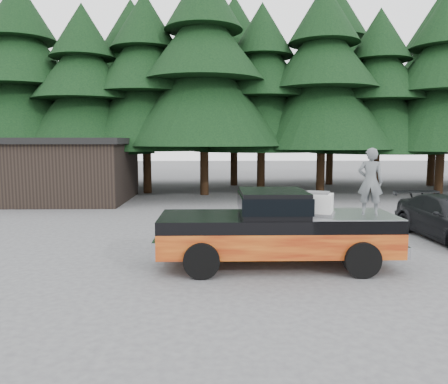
{
  "coord_description": "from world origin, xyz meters",
  "views": [
    {
      "loc": [
        -0.44,
        -11.14,
        3.13
      ],
      "look_at": [
        -0.18,
        0.0,
        1.83
      ],
      "focal_mm": 35.0,
      "sensor_mm": 36.0,
      "label": 1
    }
  ],
  "objects_px": {
    "utility_building": "(51,169)",
    "pickup_truck": "(276,240)",
    "man_on_bed": "(370,181)",
    "air_compressor": "(317,205)"
  },
  "relations": [
    {
      "from": "utility_building",
      "to": "pickup_truck",
      "type": "bearing_deg",
      "value": -50.83
    },
    {
      "from": "man_on_bed",
      "to": "utility_building",
      "type": "height_order",
      "value": "utility_building"
    },
    {
      "from": "pickup_truck",
      "to": "utility_building",
      "type": "relative_size",
      "value": 0.71
    },
    {
      "from": "man_on_bed",
      "to": "utility_building",
      "type": "relative_size",
      "value": 0.2
    },
    {
      "from": "man_on_bed",
      "to": "utility_building",
      "type": "xyz_separation_m",
      "value": [
        -12.4,
        12.56,
        -0.49
      ]
    },
    {
      "from": "air_compressor",
      "to": "utility_building",
      "type": "xyz_separation_m",
      "value": [
        -11.1,
        12.57,
        0.08
      ]
    },
    {
      "from": "air_compressor",
      "to": "man_on_bed",
      "type": "bearing_deg",
      "value": 21.86
    },
    {
      "from": "pickup_truck",
      "to": "utility_building",
      "type": "distance_m",
      "value": 16.06
    },
    {
      "from": "pickup_truck",
      "to": "man_on_bed",
      "type": "bearing_deg",
      "value": -3.23
    },
    {
      "from": "air_compressor",
      "to": "man_on_bed",
      "type": "relative_size",
      "value": 0.45
    }
  ]
}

